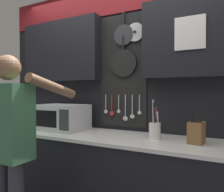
% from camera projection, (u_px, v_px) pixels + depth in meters
% --- Properties ---
extents(base_cabinet_counter, '(2.47, 0.65, 0.92)m').
position_uv_depth(base_cabinet_counter, '(99.00, 180.00, 2.18)').
color(base_cabinet_counter, black).
rests_on(base_cabinet_counter, ground_plane).
extents(back_wall_unit, '(3.04, 0.22, 2.55)m').
position_uv_depth(back_wall_unit, '(112.00, 74.00, 2.42)').
color(back_wall_unit, black).
rests_on(back_wall_unit, ground_plane).
extents(microwave, '(0.53, 0.39, 0.28)m').
position_uv_depth(microwave, '(62.00, 117.00, 2.42)').
color(microwave, silver).
rests_on(microwave, base_cabinet_counter).
extents(knife_block, '(0.13, 0.16, 0.26)m').
position_uv_depth(knife_block, '(196.00, 132.00, 1.77)').
color(knife_block, brown).
rests_on(knife_block, base_cabinet_counter).
extents(utensil_crock, '(0.10, 0.10, 0.35)m').
position_uv_depth(utensil_crock, '(155.00, 130.00, 1.93)').
color(utensil_crock, white).
rests_on(utensil_crock, base_cabinet_counter).
extents(person, '(0.54, 0.64, 1.64)m').
position_uv_depth(person, '(10.00, 138.00, 1.75)').
color(person, '#383842').
rests_on(person, ground_plane).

